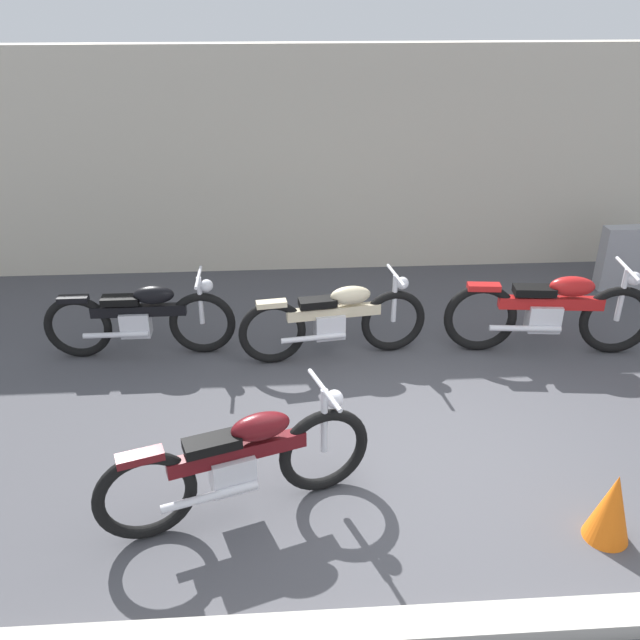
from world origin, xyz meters
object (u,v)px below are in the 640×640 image
at_px(motorcycle_maroon, 241,463).
at_px(motorcycle_black, 141,318).
at_px(stone_marker, 625,258).
at_px(motorcycle_red, 551,312).
at_px(traffic_cone, 612,507).
at_px(motorcycle_cream, 335,320).

xyz_separation_m(motorcycle_maroon, motorcycle_black, (-1.13, 2.44, -0.02)).
bearing_deg(stone_marker, motorcycle_red, -134.97).
bearing_deg(motorcycle_black, motorcycle_maroon, -65.55).
bearing_deg(motorcycle_black, motorcycle_red, -3.26).
bearing_deg(stone_marker, traffic_cone, -116.59).
relative_size(traffic_cone, motorcycle_maroon, 0.28).
height_order(traffic_cone, motorcycle_cream, motorcycle_cream).
relative_size(stone_marker, motorcycle_maroon, 0.41).
relative_size(motorcycle_red, motorcycle_black, 1.11).
relative_size(stone_marker, motorcycle_red, 0.38).
distance_m(motorcycle_maroon, motorcycle_black, 2.69).
height_order(traffic_cone, motorcycle_black, motorcycle_black).
xyz_separation_m(motorcycle_maroon, motorcycle_red, (3.14, 2.23, 0.03)).
bearing_deg(traffic_cone, motorcycle_black, 142.23).
relative_size(motorcycle_red, motorcycle_cream, 1.10).
relative_size(stone_marker, traffic_cone, 1.50).
distance_m(traffic_cone, motorcycle_red, 2.73).
height_order(stone_marker, traffic_cone, stone_marker).
height_order(motorcycle_red, motorcycle_cream, motorcycle_red).
distance_m(stone_marker, traffic_cone, 4.74).
height_order(motorcycle_red, motorcycle_black, motorcycle_red).
distance_m(traffic_cone, motorcycle_black, 4.71).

